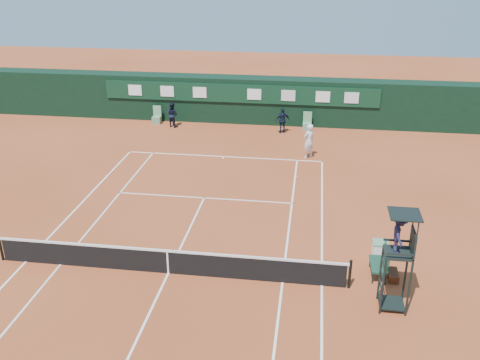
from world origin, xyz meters
The scene contains 14 objects.
ground centered at (0.00, 0.00, 0.00)m, with size 90.00×90.00×0.00m, color #AD4E28.
court_lines centered at (0.00, 0.00, 0.01)m, with size 11.05×23.85×0.01m.
tennis_net centered at (0.00, 0.00, 0.51)m, with size 12.90×0.10×1.10m.
back_wall centered at (0.00, 18.74, 1.51)m, with size 40.00×1.65×3.00m.
linesman_chair_left centered at (-5.50, 17.48, 0.32)m, with size 0.55×0.50×1.15m.
linesman_chair_right centered at (4.50, 17.48, 0.32)m, with size 0.55×0.50×1.15m.
umpire_chair centered at (7.71, -0.90, 2.46)m, with size 0.96×0.95×3.42m.
player_bench centered at (7.55, 0.92, 0.60)m, with size 0.56×1.20×1.10m.
tennis_bag centered at (7.98, 0.79, 0.14)m, with size 0.32×0.74×0.28m, color black.
cooler centered at (7.63, 2.21, 0.33)m, with size 0.57×0.57×0.65m.
tennis_ball centered at (4.22, 9.47, 0.04)m, with size 0.07×0.07×0.07m, color #CCEE37.
player centered at (4.69, 12.42, 0.98)m, with size 0.71×0.47×1.95m, color white.
ball_kid_left centered at (-4.26, 16.89, 0.81)m, with size 0.78×0.61×1.61m, color black.
ball_kid_right centered at (2.96, 16.61, 0.81)m, with size 0.95×0.40×1.62m, color black.
Camera 1 is at (4.85, -15.81, 10.76)m, focal length 40.00 mm.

